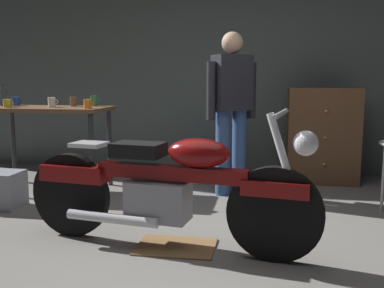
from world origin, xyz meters
name	(u,v)px	position (x,y,z in m)	size (l,w,h in m)	color
ground_plane	(180,248)	(0.00, 0.00, 0.00)	(12.00, 12.00, 0.00)	gray
back_wall	(222,51)	(0.00, 2.80, 1.55)	(8.00, 0.12, 3.10)	#56605B
workbench	(48,117)	(-1.74, 1.47, 0.79)	(1.30, 0.64, 0.90)	brown
motorcycle	(167,186)	(-0.09, -0.01, 0.45)	(2.17, 0.66, 1.00)	black
person_standing	(232,106)	(0.23, 1.58, 0.93)	(0.48, 0.40, 1.67)	#335186
wooden_dresser	(322,135)	(1.24, 2.30, 0.55)	(0.80, 0.47, 1.10)	brown
drip_tray	(176,247)	(-0.03, 0.00, 0.01)	(0.56, 0.40, 0.01)	olive
mug_white_ceramic	(52,102)	(-1.66, 1.42, 0.95)	(0.11, 0.08, 0.11)	white
mug_brown_stoneware	(74,102)	(-1.51, 1.61, 0.95)	(0.11, 0.07, 0.10)	brown
mug_yellow_tall	(7,103)	(-2.12, 1.32, 0.94)	(0.11, 0.08, 0.09)	yellow
mug_blue_enamel	(16,101)	(-2.22, 1.65, 0.95)	(0.12, 0.09, 0.10)	#2D51AD
mug_orange_travel	(88,104)	(-1.21, 1.29, 0.95)	(0.11, 0.08, 0.10)	orange
mug_green_speckled	(94,101)	(-1.30, 1.70, 0.96)	(0.11, 0.07, 0.11)	#3D7F4C
bottle	(4,97)	(-2.28, 1.51, 1.00)	(0.06, 0.06, 0.24)	#3F4C59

